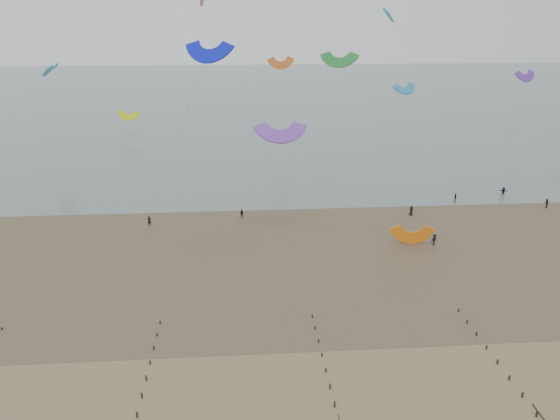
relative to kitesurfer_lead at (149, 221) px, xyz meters
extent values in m
plane|color=brown|center=(19.93, -43.91, -0.88)|extent=(500.00, 500.00, 0.00)
plane|color=#475654|center=(19.93, 156.09, -0.85)|extent=(500.00, 500.00, 0.00)
plane|color=#473A28|center=(19.93, -8.91, -0.86)|extent=(500.00, 500.00, 0.00)
ellipsoid|color=slate|center=(1.93, -21.91, -0.87)|extent=(23.60, 14.36, 0.01)
ellipsoid|color=slate|center=(31.93, -5.91, -0.87)|extent=(33.64, 18.32, 0.01)
ellipsoid|color=slate|center=(64.93, -13.91, -0.87)|extent=(19.65, 13.67, 0.01)
ellipsoid|color=slate|center=(-20.07, -3.91, -0.87)|extent=(26.95, 14.22, 0.01)
cube|color=black|center=(-12.07, -31.91, -0.70)|extent=(0.16, 0.16, 0.45)
cube|color=black|center=(5.93, -47.69, -0.62)|extent=(0.16, 0.16, 0.62)
cube|color=black|center=(5.93, -45.06, -0.63)|extent=(0.16, 0.16, 0.59)
cube|color=black|center=(5.93, -42.43, -0.64)|extent=(0.16, 0.16, 0.57)
cube|color=black|center=(5.93, -39.80, -0.66)|extent=(0.16, 0.16, 0.54)
cube|color=black|center=(5.93, -37.17, -0.67)|extent=(0.16, 0.16, 0.51)
cube|color=black|center=(5.93, -34.54, -0.69)|extent=(0.16, 0.16, 0.48)
cube|color=black|center=(5.93, -31.91, -0.70)|extent=(0.16, 0.16, 0.45)
cube|color=black|center=(23.93, -47.69, -0.62)|extent=(0.16, 0.16, 0.62)
cube|color=black|center=(23.93, -45.06, -0.63)|extent=(0.16, 0.16, 0.59)
cube|color=black|center=(23.93, -42.43, -0.64)|extent=(0.16, 0.16, 0.57)
cube|color=black|center=(23.93, -39.80, -0.66)|extent=(0.16, 0.16, 0.54)
cube|color=black|center=(23.93, -37.17, -0.67)|extent=(0.16, 0.16, 0.51)
cube|color=black|center=(23.93, -34.54, -0.69)|extent=(0.16, 0.16, 0.48)
cube|color=black|center=(23.93, -31.91, -0.70)|extent=(0.16, 0.16, 0.45)
cube|color=black|center=(41.93, -50.33, -0.60)|extent=(0.16, 0.16, 0.65)
cube|color=black|center=(41.93, -47.69, -0.62)|extent=(0.16, 0.16, 0.62)
cube|color=black|center=(41.93, -45.06, -0.63)|extent=(0.16, 0.16, 0.59)
cube|color=black|center=(41.93, -42.43, -0.64)|extent=(0.16, 0.16, 0.57)
cube|color=black|center=(41.93, -39.80, -0.66)|extent=(0.16, 0.16, 0.54)
cube|color=black|center=(41.93, -37.17, -0.67)|extent=(0.16, 0.16, 0.51)
cube|color=black|center=(41.93, -34.54, -0.69)|extent=(0.16, 0.16, 0.48)
cube|color=black|center=(41.93, -31.91, -0.70)|extent=(0.16, 0.16, 0.45)
imported|color=black|center=(0.00, 0.00, 0.00)|extent=(0.65, 0.43, 1.76)
imported|color=black|center=(15.86, 2.48, -0.09)|extent=(0.86, 0.73, 1.57)
imported|color=black|center=(67.89, 11.14, 0.00)|extent=(1.70, 1.13, 1.75)
imported|color=black|center=(46.25, 1.59, 0.00)|extent=(0.87, 1.01, 1.75)
imported|color=black|center=(45.82, -11.87, 0.03)|extent=(1.34, 1.05, 1.82)
imported|color=black|center=(72.67, 3.64, -0.03)|extent=(0.83, 0.96, 1.70)
imported|color=black|center=(56.91, 8.10, -0.01)|extent=(0.88, 1.08, 1.73)
camera|label=1|loc=(15.79, -88.43, 33.51)|focal=35.00mm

